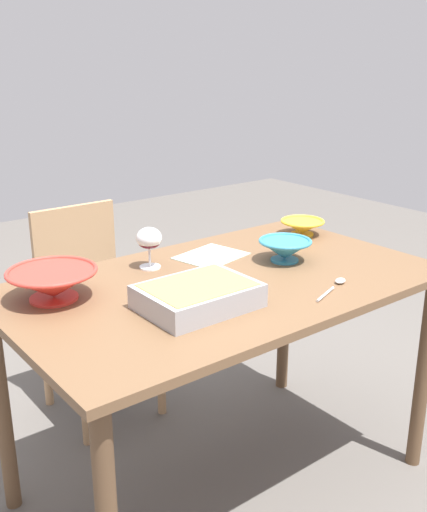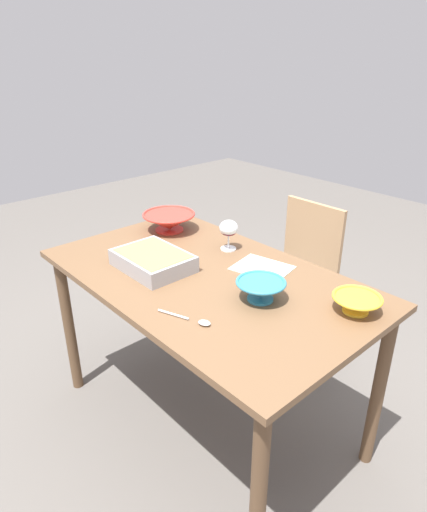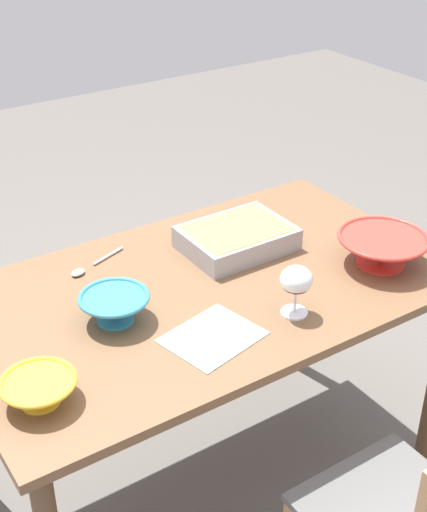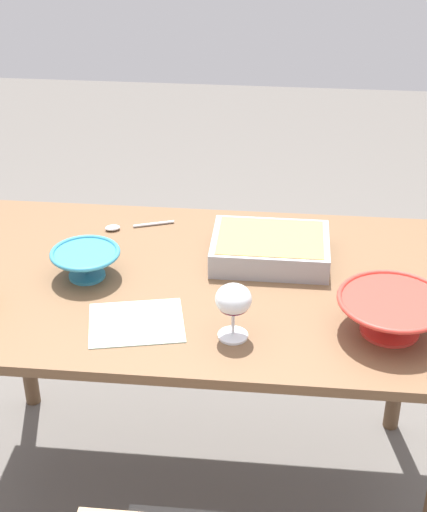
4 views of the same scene
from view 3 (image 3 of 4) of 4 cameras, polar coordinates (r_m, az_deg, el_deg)
ground_plane at (r=2.53m, az=-0.62°, el=-17.26°), size 8.00×8.00×0.00m
dining_table at (r=2.08m, az=-0.72°, el=-4.53°), size 1.37×0.81×0.77m
wine_glass at (r=1.87m, az=6.49°, el=-2.05°), size 0.09×0.09×0.14m
casserole_dish at (r=2.19m, az=1.83°, el=1.52°), size 0.32×0.24×0.07m
mixing_bowl at (r=1.88m, az=-7.74°, el=-3.93°), size 0.18×0.18×0.08m
small_bowl at (r=2.15m, az=13.04°, el=0.58°), size 0.26×0.26×0.09m
serving_bowl at (r=1.67m, az=-13.50°, el=-10.08°), size 0.17×0.17×0.06m
serving_spoon at (r=2.13m, az=-9.85°, el=-0.88°), size 0.20×0.09×0.01m
napkin at (r=1.83m, az=-0.07°, el=-6.35°), size 0.26×0.23×0.00m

